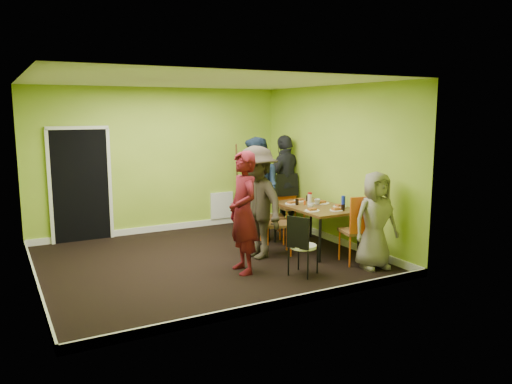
% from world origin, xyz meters
% --- Properties ---
extents(ground, '(5.00, 5.00, 0.00)m').
position_xyz_m(ground, '(0.00, 0.00, 0.00)').
color(ground, black).
rests_on(ground, ground).
extents(room_walls, '(5.04, 4.54, 2.82)m').
position_xyz_m(room_walls, '(-0.02, 0.04, 0.99)').
color(room_walls, '#87AC2C').
rests_on(room_walls, ground).
extents(dining_table, '(0.90, 1.50, 0.75)m').
position_xyz_m(dining_table, '(1.94, -0.26, 0.70)').
color(dining_table, black).
rests_on(dining_table, ground).
extents(chair_left_far, '(0.54, 0.54, 1.02)m').
position_xyz_m(chair_left_far, '(1.39, 0.44, 0.57)').
color(chair_left_far, '#DF5515').
rests_on(chair_left_far, ground).
extents(chair_left_near, '(0.59, 0.58, 1.09)m').
position_xyz_m(chair_left_near, '(1.12, -0.18, 0.61)').
color(chair_left_near, '#DF5515').
rests_on(chair_left_near, ground).
extents(chair_back_end, '(0.50, 0.58, 1.13)m').
position_xyz_m(chair_back_end, '(2.22, 1.12, 0.80)').
color(chair_back_end, '#DF5515').
rests_on(chair_back_end, ground).
extents(chair_front_end, '(0.54, 0.54, 1.08)m').
position_xyz_m(chair_front_end, '(2.01, -1.31, 0.61)').
color(chair_front_end, '#DF5515').
rests_on(chair_front_end, ground).
extents(chair_bentwood, '(0.47, 0.47, 0.89)m').
position_xyz_m(chair_bentwood, '(0.93, -1.35, 0.49)').
color(chair_bentwood, black).
rests_on(chair_bentwood, ground).
extents(easel, '(0.68, 0.64, 1.70)m').
position_xyz_m(easel, '(1.82, 2.02, 0.84)').
color(easel, brown).
rests_on(easel, ground).
extents(plate_near_left, '(0.23, 0.23, 0.01)m').
position_xyz_m(plate_near_left, '(1.67, 0.10, 0.76)').
color(plate_near_left, white).
rests_on(plate_near_left, dining_table).
extents(plate_near_right, '(0.25, 0.25, 0.01)m').
position_xyz_m(plate_near_right, '(1.64, -0.59, 0.76)').
color(plate_near_right, white).
rests_on(plate_near_right, dining_table).
extents(plate_far_back, '(0.22, 0.22, 0.01)m').
position_xyz_m(plate_far_back, '(1.95, 0.27, 0.76)').
color(plate_far_back, white).
rests_on(plate_far_back, dining_table).
extents(plate_far_front, '(0.22, 0.22, 0.01)m').
position_xyz_m(plate_far_front, '(2.00, -0.75, 0.76)').
color(plate_far_front, white).
rests_on(plate_far_front, dining_table).
extents(plate_wall_back, '(0.26, 0.26, 0.01)m').
position_xyz_m(plate_wall_back, '(2.16, -0.12, 0.76)').
color(plate_wall_back, white).
rests_on(plate_wall_back, dining_table).
extents(plate_wall_front, '(0.23, 0.23, 0.01)m').
position_xyz_m(plate_wall_front, '(2.25, -0.53, 0.76)').
color(plate_wall_front, white).
rests_on(plate_wall_front, dining_table).
extents(thermos, '(0.07, 0.07, 0.20)m').
position_xyz_m(thermos, '(1.88, -0.17, 0.85)').
color(thermos, white).
rests_on(thermos, dining_table).
extents(blue_bottle, '(0.07, 0.07, 0.21)m').
position_xyz_m(blue_bottle, '(2.22, -0.65, 0.86)').
color(blue_bottle, '#1629AB').
rests_on(blue_bottle, dining_table).
extents(orange_bottle, '(0.04, 0.04, 0.07)m').
position_xyz_m(orange_bottle, '(1.84, -0.06, 0.79)').
color(orange_bottle, '#DF5515').
rests_on(orange_bottle, dining_table).
extents(glass_mid, '(0.06, 0.06, 0.11)m').
position_xyz_m(glass_mid, '(1.71, -0.02, 0.80)').
color(glass_mid, black).
rests_on(glass_mid, dining_table).
extents(glass_back, '(0.07, 0.07, 0.10)m').
position_xyz_m(glass_back, '(2.09, 0.20, 0.80)').
color(glass_back, black).
rests_on(glass_back, dining_table).
extents(glass_front, '(0.06, 0.06, 0.10)m').
position_xyz_m(glass_front, '(2.10, -0.79, 0.80)').
color(glass_front, black).
rests_on(glass_front, dining_table).
extents(cup_a, '(0.11, 0.11, 0.09)m').
position_xyz_m(cup_a, '(1.75, -0.39, 0.79)').
color(cup_a, white).
rests_on(cup_a, dining_table).
extents(cup_b, '(0.10, 0.10, 0.10)m').
position_xyz_m(cup_b, '(2.04, -0.17, 0.80)').
color(cup_b, white).
rests_on(cup_b, dining_table).
extents(person_standing, '(0.47, 0.68, 1.79)m').
position_xyz_m(person_standing, '(0.28, -0.80, 0.90)').
color(person_standing, '#550E17').
rests_on(person_standing, ground).
extents(person_left_far, '(0.94, 1.08, 1.89)m').
position_xyz_m(person_left_far, '(1.33, 0.70, 0.95)').
color(person_left_far, '#131F30').
rests_on(person_left_far, ground).
extents(person_left_near, '(0.83, 1.25, 1.81)m').
position_xyz_m(person_left_near, '(0.80, -0.23, 0.91)').
color(person_left_near, '#2D261E').
rests_on(person_left_near, ground).
extents(person_back_end, '(1.19, 0.80, 1.88)m').
position_xyz_m(person_back_end, '(2.29, 1.29, 0.94)').
color(person_back_end, black).
rests_on(person_back_end, ground).
extents(person_front_end, '(0.78, 0.56, 1.47)m').
position_xyz_m(person_front_end, '(2.11, -1.56, 0.74)').
color(person_front_end, gray).
rests_on(person_front_end, ground).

